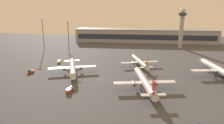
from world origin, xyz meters
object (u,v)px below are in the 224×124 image
(airplane_near_gate, at_px, (144,82))
(apron_light_east, at_px, (68,36))
(baggage_tractor, at_px, (31,71))
(apron_light_central, at_px, (43,33))
(control_tower, at_px, (182,25))
(fuel_truck, at_px, (69,90))
(airplane_taxiway_distant, at_px, (73,67))
(maintenance_van, at_px, (59,62))
(airplane_far_stand, at_px, (140,62))
(airplane_mid_apron, at_px, (218,70))

(airplane_near_gate, xyz_separation_m, apron_light_east, (-68.83, 78.28, 13.42))
(baggage_tractor, bearing_deg, apron_light_east, -65.80)
(apron_light_east, distance_m, apron_light_central, 40.93)
(control_tower, distance_m, fuel_truck, 158.25)
(airplane_taxiway_distant, height_order, maintenance_van, airplane_taxiway_distant)
(airplane_far_stand, bearing_deg, control_tower, 43.14)
(baggage_tractor, bearing_deg, fuel_truck, 175.03)
(baggage_tractor, distance_m, apron_light_central, 85.68)
(baggage_tractor, bearing_deg, airplane_far_stand, -128.20)
(fuel_truck, xyz_separation_m, apron_light_central, (-62.91, 109.13, 16.26))
(airplane_near_gate, distance_m, fuel_truck, 41.71)
(airplane_taxiway_distant, distance_m, airplane_mid_apron, 98.11)
(fuel_truck, bearing_deg, apron_light_central, -57.83)
(control_tower, xyz_separation_m, airplane_mid_apron, (6.93, -95.34, -20.35))
(airplane_near_gate, relative_size, baggage_tractor, 9.88)
(maintenance_van, height_order, apron_light_central, apron_light_central)
(airplane_taxiway_distant, bearing_deg, control_tower, -150.20)
(maintenance_van, bearing_deg, airplane_far_stand, -9.82)
(baggage_tractor, bearing_deg, control_tower, -106.22)
(airplane_mid_apron, bearing_deg, apron_light_east, 147.24)
(fuel_truck, height_order, apron_light_central, apron_light_central)
(baggage_tractor, xyz_separation_m, apron_light_east, (9.01, 58.32, 16.61))
(apron_light_east, bearing_deg, fuel_truck, -72.09)
(maintenance_van, relative_size, apron_light_east, 0.14)
(airplane_near_gate, xyz_separation_m, airplane_far_stand, (-2.44, 45.64, -0.73))
(airplane_far_stand, xyz_separation_m, apron_light_central, (-101.07, 54.39, 13.99))
(apron_light_east, bearing_deg, airplane_mid_apron, -22.94)
(airplane_taxiway_distant, xyz_separation_m, apron_light_central, (-54.73, 76.31, 13.52))
(maintenance_van, distance_m, apron_light_east, 35.12)
(airplane_taxiway_distant, height_order, apron_light_central, apron_light_central)
(control_tower, xyz_separation_m, airplane_far_stand, (-44.73, -77.99, -21.25))
(fuel_truck, bearing_deg, apron_light_east, -69.89)
(control_tower, relative_size, airplane_taxiway_distant, 1.05)
(airplane_near_gate, xyz_separation_m, apron_light_central, (-103.51, 100.03, 13.25))
(control_tower, bearing_deg, apron_light_central, -170.80)
(apron_light_east, bearing_deg, apron_light_central, 147.89)
(control_tower, height_order, airplane_near_gate, control_tower)
(airplane_far_stand, relative_size, fuel_truck, 5.76)
(airplane_mid_apron, bearing_deg, airplane_far_stand, 151.62)
(airplane_mid_apron, distance_m, baggage_tractor, 127.39)
(airplane_taxiway_distant, xyz_separation_m, apron_light_east, (-20.05, 54.56, 13.69))
(airplane_mid_apron, distance_m, apron_light_central, 169.24)
(airplane_taxiway_distant, relative_size, fuel_truck, 6.48)
(airplane_near_gate, distance_m, airplane_mid_apron, 56.78)
(control_tower, bearing_deg, baggage_tractor, -139.21)
(airplane_taxiway_distant, height_order, baggage_tractor, airplane_taxiway_distant)
(maintenance_van, bearing_deg, airplane_mid_apron, -17.57)
(airplane_mid_apron, bearing_deg, fuel_truck, -167.21)
(airplane_near_gate, relative_size, airplane_taxiway_distant, 1.09)
(control_tower, height_order, apron_light_central, control_tower)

